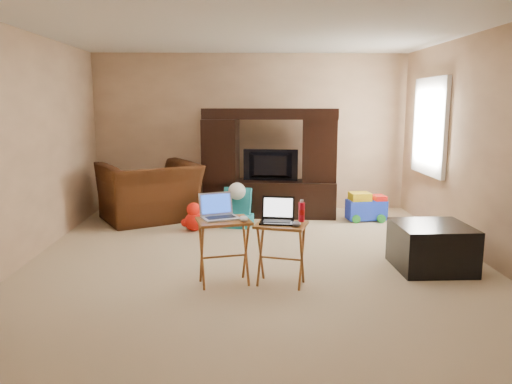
{
  "coord_description": "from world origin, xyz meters",
  "views": [
    {
      "loc": [
        -0.14,
        -5.34,
        1.71
      ],
      "look_at": [
        0.0,
        -0.2,
        0.8
      ],
      "focal_mm": 35.0,
      "sensor_mm": 36.0,
      "label": 1
    }
  ],
  "objects_px": {
    "television": "(270,166)",
    "tray_table_left": "(224,252)",
    "laptop_left": "(220,207)",
    "water_bottle": "(302,212)",
    "mouse_left": "(244,219)",
    "entertainment_center": "(270,163)",
    "mouse_right": "(296,224)",
    "child_rocker": "(237,207)",
    "laptop_right": "(277,211)",
    "push_toy": "(366,206)",
    "plush_toy": "(194,217)",
    "recliner": "(150,192)",
    "tray_table_right": "(281,254)",
    "ottoman": "(431,247)"
  },
  "relations": [
    {
      "from": "television",
      "to": "tray_table_left",
      "type": "distance_m",
      "value": 3.02
    },
    {
      "from": "tray_table_left",
      "to": "plush_toy",
      "type": "bearing_deg",
      "value": 89.99
    },
    {
      "from": "child_rocker",
      "to": "water_bottle",
      "type": "relative_size",
      "value": 2.91
    },
    {
      "from": "child_rocker",
      "to": "plush_toy",
      "type": "xyz_separation_m",
      "value": [
        -0.59,
        -0.27,
        -0.07
      ]
    },
    {
      "from": "child_rocker",
      "to": "mouse_left",
      "type": "relative_size",
      "value": 4.17
    },
    {
      "from": "laptop_left",
      "to": "mouse_left",
      "type": "relative_size",
      "value": 2.58
    },
    {
      "from": "recliner",
      "to": "mouse_left",
      "type": "xyz_separation_m",
      "value": [
        1.38,
        -2.77,
        0.23
      ]
    },
    {
      "from": "tray_table_left",
      "to": "mouse_left",
      "type": "distance_m",
      "value": 0.4
    },
    {
      "from": "plush_toy",
      "to": "laptop_left",
      "type": "xyz_separation_m",
      "value": [
        0.46,
        -2.02,
        0.56
      ]
    },
    {
      "from": "plush_toy",
      "to": "child_rocker",
      "type": "bearing_deg",
      "value": 24.35
    },
    {
      "from": "entertainment_center",
      "to": "push_toy",
      "type": "relative_size",
      "value": 3.49
    },
    {
      "from": "entertainment_center",
      "to": "mouse_right",
      "type": "distance_m",
      "value": 3.12
    },
    {
      "from": "child_rocker",
      "to": "push_toy",
      "type": "distance_m",
      "value": 1.93
    },
    {
      "from": "laptop_right",
      "to": "push_toy",
      "type": "bearing_deg",
      "value": 69.33
    },
    {
      "from": "entertainment_center",
      "to": "plush_toy",
      "type": "xyz_separation_m",
      "value": [
        -1.09,
        -0.91,
        -0.62
      ]
    },
    {
      "from": "entertainment_center",
      "to": "television",
      "type": "relative_size",
      "value": 2.41
    },
    {
      "from": "mouse_left",
      "to": "tray_table_left",
      "type": "bearing_deg",
      "value": 159.78
    },
    {
      "from": "ottoman",
      "to": "push_toy",
      "type": "bearing_deg",
      "value": 93.68
    },
    {
      "from": "tray_table_right",
      "to": "water_bottle",
      "type": "height_order",
      "value": "water_bottle"
    },
    {
      "from": "laptop_left",
      "to": "laptop_right",
      "type": "distance_m",
      "value": 0.54
    },
    {
      "from": "child_rocker",
      "to": "television",
      "type": "bearing_deg",
      "value": 64.85
    },
    {
      "from": "television",
      "to": "laptop_left",
      "type": "relative_size",
      "value": 2.52
    },
    {
      "from": "plush_toy",
      "to": "tray_table_left",
      "type": "distance_m",
      "value": 2.11
    },
    {
      "from": "entertainment_center",
      "to": "recliner",
      "type": "xyz_separation_m",
      "value": [
        -1.79,
        -0.27,
        -0.39
      ]
    },
    {
      "from": "plush_toy",
      "to": "laptop_right",
      "type": "height_order",
      "value": "laptop_right"
    },
    {
      "from": "laptop_right",
      "to": "water_bottle",
      "type": "xyz_separation_m",
      "value": [
        0.24,
        0.06,
        -0.03
      ]
    },
    {
      "from": "child_rocker",
      "to": "laptop_right",
      "type": "height_order",
      "value": "laptop_right"
    },
    {
      "from": "plush_toy",
      "to": "laptop_left",
      "type": "relative_size",
      "value": 1.2
    },
    {
      "from": "push_toy",
      "to": "tray_table_right",
      "type": "distance_m",
      "value": 3.01
    },
    {
      "from": "laptop_left",
      "to": "water_bottle",
      "type": "xyz_separation_m",
      "value": [
        0.77,
        0.02,
        -0.06
      ]
    },
    {
      "from": "mouse_left",
      "to": "entertainment_center",
      "type": "bearing_deg",
      "value": 82.3
    },
    {
      "from": "plush_toy",
      "to": "push_toy",
      "type": "xyz_separation_m",
      "value": [
        2.5,
        0.55,
        0.02
      ]
    },
    {
      "from": "mouse_right",
      "to": "water_bottle",
      "type": "distance_m",
      "value": 0.22
    },
    {
      "from": "water_bottle",
      "to": "child_rocker",
      "type": "bearing_deg",
      "value": 105.84
    },
    {
      "from": "television",
      "to": "tray_table_right",
      "type": "distance_m",
      "value": 2.99
    },
    {
      "from": "push_toy",
      "to": "ottoman",
      "type": "relative_size",
      "value": 0.78
    },
    {
      "from": "television",
      "to": "child_rocker",
      "type": "bearing_deg",
      "value": 58.16
    },
    {
      "from": "laptop_right",
      "to": "mouse_right",
      "type": "height_order",
      "value": "laptop_right"
    },
    {
      "from": "child_rocker",
      "to": "ottoman",
      "type": "distance_m",
      "value": 2.81
    },
    {
      "from": "tray_table_left",
      "to": "mouse_right",
      "type": "bearing_deg",
      "value": -26.1
    },
    {
      "from": "laptop_left",
      "to": "water_bottle",
      "type": "distance_m",
      "value": 0.78
    },
    {
      "from": "television",
      "to": "entertainment_center",
      "type": "bearing_deg",
      "value": -82.08
    },
    {
      "from": "television",
      "to": "mouse_right",
      "type": "distance_m",
      "value": 3.07
    },
    {
      "from": "tray_table_right",
      "to": "entertainment_center",
      "type": "bearing_deg",
      "value": 106.31
    },
    {
      "from": "plush_toy",
      "to": "water_bottle",
      "type": "distance_m",
      "value": 2.4
    },
    {
      "from": "laptop_left",
      "to": "laptop_right",
      "type": "xyz_separation_m",
      "value": [
        0.53,
        -0.04,
        -0.03
      ]
    },
    {
      "from": "entertainment_center",
      "to": "tray_table_right",
      "type": "xyz_separation_m",
      "value": [
        -0.06,
        -2.99,
        -0.52
      ]
    },
    {
      "from": "television",
      "to": "tray_table_left",
      "type": "xyz_separation_m",
      "value": [
        -0.6,
        -2.92,
        -0.47
      ]
    },
    {
      "from": "laptop_right",
      "to": "tray_table_right",
      "type": "bearing_deg",
      "value": -17.18
    },
    {
      "from": "tray_table_right",
      "to": "laptop_left",
      "type": "distance_m",
      "value": 0.73
    }
  ]
}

